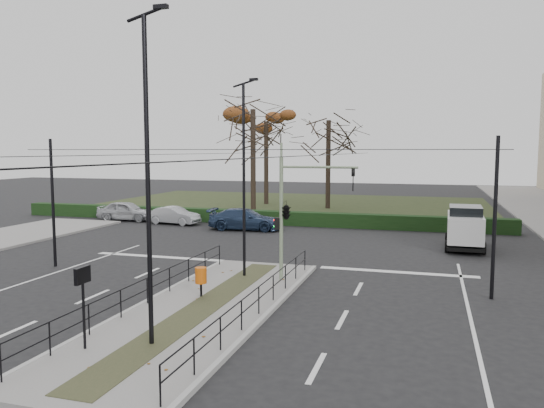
% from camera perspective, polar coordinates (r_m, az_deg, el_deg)
% --- Properties ---
extents(ground, '(140.00, 140.00, 0.00)m').
position_cam_1_polar(ground, '(20.78, -4.61, -9.48)').
color(ground, black).
rests_on(ground, ground).
extents(median_island, '(4.40, 15.00, 0.14)m').
position_cam_1_polar(median_island, '(18.55, -7.47, -11.18)').
color(median_island, slate).
rests_on(median_island, ground).
extents(park, '(38.00, 26.00, 0.10)m').
position_cam_1_polar(park, '(52.66, 1.97, -0.10)').
color(park, '#262F17').
rests_on(park, ground).
extents(hedge, '(38.00, 1.00, 1.00)m').
position_cam_1_polar(hedge, '(39.88, -2.94, -1.36)').
color(hedge, black).
rests_on(hedge, ground).
extents(median_railing, '(4.14, 13.24, 0.92)m').
position_cam_1_polar(median_railing, '(18.22, -7.64, -8.54)').
color(median_railing, black).
rests_on(median_railing, median_island).
extents(catenary, '(20.00, 34.00, 6.00)m').
position_cam_1_polar(catenary, '(21.66, -3.13, 0.36)').
color(catenary, black).
rests_on(catenary, ground).
extents(traffic_light, '(3.43, 1.97, 5.05)m').
position_cam_1_polar(traffic_light, '(21.57, 1.75, -0.57)').
color(traffic_light, gray).
rests_on(traffic_light, median_island).
extents(litter_bin, '(0.42, 0.42, 1.09)m').
position_cam_1_polar(litter_bin, '(19.64, -7.66, -7.67)').
color(litter_bin, black).
rests_on(litter_bin, median_island).
extents(info_panel, '(0.13, 0.58, 2.24)m').
position_cam_1_polar(info_panel, '(15.17, -19.71, -8.17)').
color(info_panel, black).
rests_on(info_panel, median_island).
extents(streetlamp_median_near, '(0.76, 0.15, 9.06)m').
position_cam_1_polar(streetlamp_median_near, '(14.58, -13.16, 2.79)').
color(streetlamp_median_near, black).
rests_on(streetlamp_median_near, median_island).
extents(streetlamp_median_far, '(0.69, 0.14, 8.26)m').
position_cam_1_polar(streetlamp_median_far, '(22.20, -3.00, 2.87)').
color(streetlamp_median_far, black).
rests_on(streetlamp_median_far, median_island).
extents(parked_car_first, '(4.60, 2.14, 1.53)m').
position_cam_1_polar(parked_car_first, '(42.78, -15.40, -0.72)').
color(parked_car_first, '#A4A6AB').
rests_on(parked_car_first, ground).
extents(parked_car_second, '(4.08, 1.81, 1.30)m').
position_cam_1_polar(parked_car_second, '(39.90, -10.48, -1.22)').
color(parked_car_second, '#A4A6AB').
rests_on(parked_car_second, ground).
extents(parked_car_third, '(5.22, 2.50, 1.47)m').
position_cam_1_polar(parked_car_third, '(36.54, -2.90, -1.65)').
color(parked_car_third, '#21324F').
rests_on(parked_car_third, ground).
extents(white_van, '(2.15, 4.51, 2.39)m').
position_cam_1_polar(white_van, '(31.35, 20.04, -2.29)').
color(white_van, silver).
rests_on(white_van, ground).
extents(rust_tree, '(7.77, 7.77, 10.80)m').
position_cam_1_polar(rust_tree, '(53.01, -0.63, 8.87)').
color(rust_tree, black).
rests_on(rust_tree, park).
extents(bare_tree_center, '(6.19, 6.19, 10.76)m').
position_cam_1_polar(bare_tree_center, '(49.34, 6.11, 8.26)').
color(bare_tree_center, black).
rests_on(bare_tree_center, park).
extents(bare_tree_near, '(6.01, 6.01, 11.71)m').
position_cam_1_polar(bare_tree_near, '(45.35, -2.06, 9.33)').
color(bare_tree_near, black).
rests_on(bare_tree_near, park).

